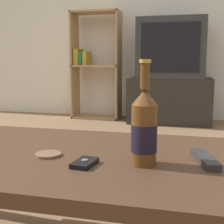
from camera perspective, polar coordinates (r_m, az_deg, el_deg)
name	(u,v)px	position (r m, az deg, el deg)	size (l,w,h in m)	color
back_wall	(158,12)	(4.01, 8.41, 17.68)	(8.00, 0.05, 2.60)	silver
coffee_table	(66,169)	(1.06, -8.40, -10.26)	(1.22, 0.66, 0.40)	#422B1C
tv_stand	(170,100)	(3.66, 10.51, 2.11)	(0.93, 0.48, 0.52)	#28231E
television	(171,48)	(3.64, 10.78, 11.34)	(0.74, 0.50, 0.66)	#2D2D2D
bookshelf	(94,64)	(3.90, -3.32, 8.67)	(0.59, 0.30, 1.30)	tan
beer_bottle	(144,128)	(0.89, 5.89, -3.00)	(0.07, 0.07, 0.30)	#563314
cell_phone	(85,163)	(0.90, -5.03, -9.27)	(0.06, 0.10, 0.02)	black
remote_control	(205,159)	(0.97, 16.60, -8.18)	(0.08, 0.17, 0.02)	#282828
coaster	(48,154)	(1.01, -11.59, -7.62)	(0.08, 0.08, 0.01)	brown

